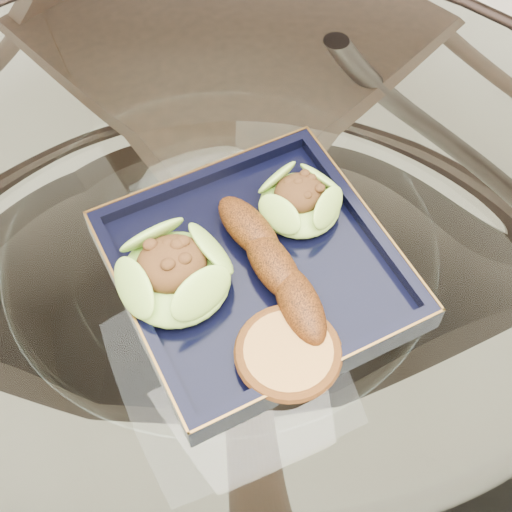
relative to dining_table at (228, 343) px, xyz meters
name	(u,v)px	position (x,y,z in m)	size (l,w,h in m)	color
ground	(238,482)	(0.00, 0.00, -0.60)	(4.00, 4.00, 0.00)	beige
dining_table	(228,343)	(0.00, 0.00, 0.00)	(1.13, 1.13, 0.77)	white
dining_chair	(199,76)	(0.16, 0.52, -0.06)	(0.54, 0.54, 0.97)	black
navy_plate	(256,272)	(0.03, -0.02, 0.17)	(0.27, 0.27, 0.02)	black
lettuce_wrap_left	(174,275)	(-0.05, -0.01, 0.20)	(0.11, 0.11, 0.04)	#77B133
lettuce_wrap_right	(300,202)	(0.10, 0.03, 0.20)	(0.09, 0.09, 0.03)	#79AE32
roasted_plantain	(273,265)	(0.04, -0.03, 0.20)	(0.19, 0.04, 0.04)	#602A0A
crumb_patty	(288,354)	(0.02, -0.12, 0.19)	(0.09, 0.09, 0.02)	#AC7E39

